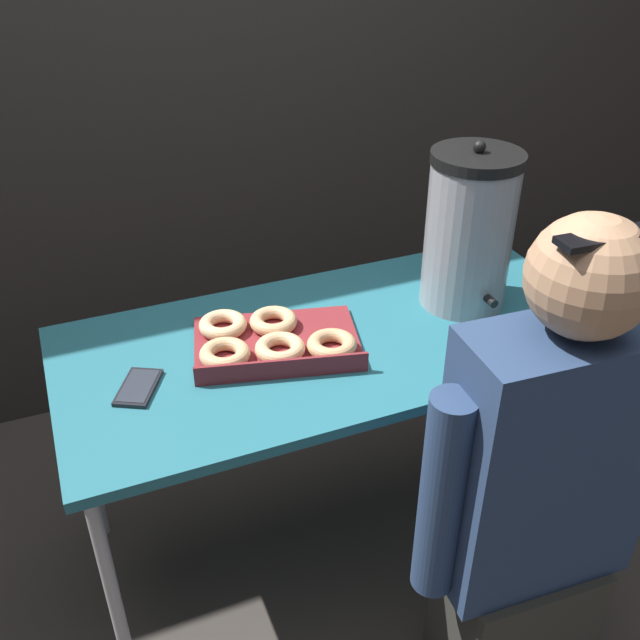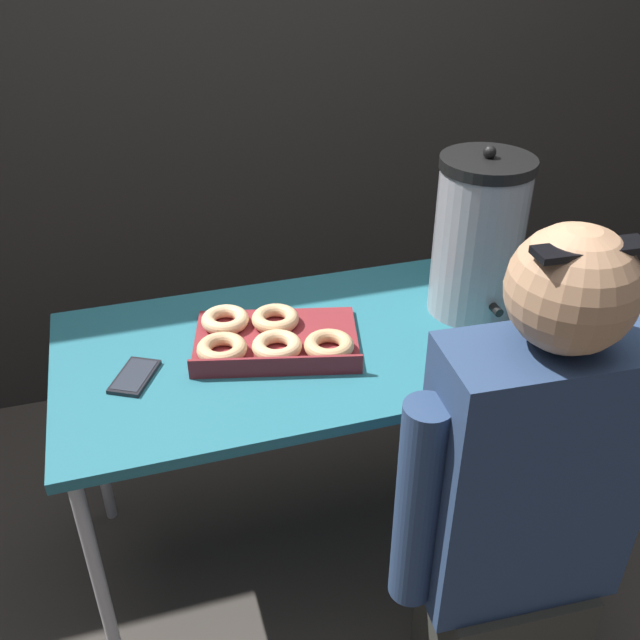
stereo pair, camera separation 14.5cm
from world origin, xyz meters
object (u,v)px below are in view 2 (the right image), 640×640
Objects in this scene: cell_phone at (135,376)px; donut_box at (270,338)px; person_seated at (522,517)px; coffee_urn at (479,237)px.

donut_box is at bearing 34.92° from cell_phone.
donut_box is 0.34m from cell_phone.
cell_phone is 0.12× the size of person_seated.
donut_box is 0.72m from person_seated.
donut_box is at bearing -177.73° from coffee_urn.
cell_phone is at bearing -33.00° from person_seated.
donut_box is 1.02× the size of coffee_urn.
coffee_urn is at bearing 15.99° from donut_box.
coffee_urn is 0.36× the size of person_seated.
cell_phone is (-0.33, -0.04, -0.02)m from donut_box.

